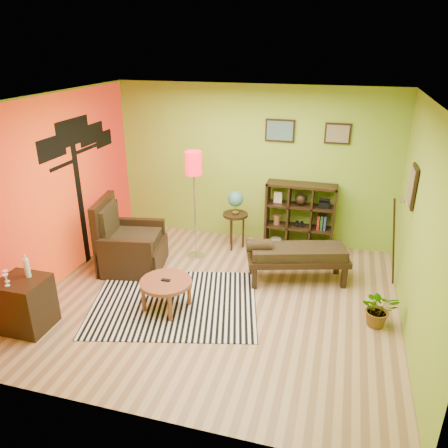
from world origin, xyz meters
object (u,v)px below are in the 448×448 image
(floor_lamp, at_px, (194,173))
(potted_plant, at_px, (378,312))
(bench, at_px, (295,255))
(cube_shelf, at_px, (301,217))
(globe_table, at_px, (235,205))
(coffee_table, at_px, (166,285))
(side_cabinet, at_px, (25,304))
(armchair, at_px, (129,247))

(floor_lamp, distance_m, potted_plant, 3.44)
(bench, relative_size, potted_plant, 3.16)
(floor_lamp, xyz_separation_m, cube_shelf, (1.67, 0.82, -0.89))
(globe_table, bearing_deg, bench, -37.55)
(coffee_table, bearing_deg, cube_shelf, 57.59)
(globe_table, bearing_deg, potted_plant, -36.50)
(floor_lamp, bearing_deg, side_cabinet, -119.99)
(potted_plant, bearing_deg, armchair, 171.32)
(cube_shelf, bearing_deg, side_cabinet, -133.16)
(coffee_table, distance_m, cube_shelf, 2.89)
(floor_lamp, xyz_separation_m, potted_plant, (2.94, -1.24, -1.30))
(floor_lamp, bearing_deg, bench, -12.36)
(floor_lamp, bearing_deg, coffee_table, -85.48)
(globe_table, bearing_deg, cube_shelf, 15.28)
(armchair, distance_m, cube_shelf, 3.00)
(armchair, bearing_deg, floor_lamp, 34.78)
(side_cabinet, xyz_separation_m, floor_lamp, (1.44, 2.50, 1.14))
(floor_lamp, bearing_deg, potted_plant, -22.84)
(coffee_table, relative_size, cube_shelf, 0.59)
(bench, bearing_deg, armchair, -174.29)
(armchair, xyz_separation_m, floor_lamp, (0.93, 0.65, 1.14))
(cube_shelf, height_order, potted_plant, cube_shelf)
(potted_plant, bearing_deg, coffee_table, -172.40)
(coffee_table, relative_size, armchair, 0.61)
(coffee_table, bearing_deg, side_cabinet, -150.47)
(coffee_table, distance_m, globe_table, 2.22)
(potted_plant, bearing_deg, cube_shelf, 121.62)
(coffee_table, bearing_deg, potted_plant, 7.60)
(coffee_table, relative_size, floor_lamp, 0.38)
(coffee_table, bearing_deg, armchair, 137.64)
(coffee_table, xyz_separation_m, cube_shelf, (1.54, 2.43, 0.22))
(globe_table, bearing_deg, coffee_table, -101.65)
(globe_table, distance_m, potted_plant, 3.01)
(side_cabinet, distance_m, globe_table, 3.65)
(coffee_table, relative_size, potted_plant, 1.39)
(coffee_table, bearing_deg, bench, 37.48)
(cube_shelf, bearing_deg, coffee_table, -122.41)
(side_cabinet, distance_m, potted_plant, 4.56)
(coffee_table, xyz_separation_m, floor_lamp, (-0.13, 1.61, 1.12))
(side_cabinet, xyz_separation_m, globe_table, (2.01, 3.02, 0.45))
(floor_lamp, bearing_deg, globe_table, 42.43)
(floor_lamp, height_order, bench, floor_lamp)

